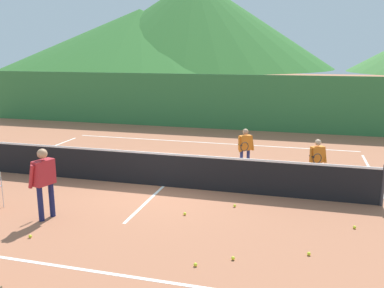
# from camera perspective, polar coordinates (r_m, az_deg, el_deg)

# --- Properties ---
(ground_plane) EXTENTS (120.00, 120.00, 0.00)m
(ground_plane) POSITION_cam_1_polar(r_m,az_deg,el_deg) (11.74, -3.97, -5.84)
(ground_plane) COLOR #A86647
(line_baseline_near) EXTENTS (11.75, 0.08, 0.01)m
(line_baseline_near) POSITION_cam_1_polar(r_m,az_deg,el_deg) (7.85, -15.65, -16.21)
(line_baseline_near) COLOR white
(line_baseline_near) RESTS_ON ground
(line_baseline_far) EXTENTS (11.75, 0.08, 0.01)m
(line_baseline_far) POSITION_cam_1_polar(r_m,az_deg,el_deg) (17.14, 2.39, 0.17)
(line_baseline_far) COLOR white
(line_baseline_far) RESTS_ON ground
(line_service_center) EXTENTS (0.08, 5.34, 0.01)m
(line_service_center) POSITION_cam_1_polar(r_m,az_deg,el_deg) (11.74, -3.97, -5.82)
(line_service_center) COLOR white
(line_service_center) RESTS_ON ground
(tennis_net) EXTENTS (11.44, 0.08, 1.05)m
(tennis_net) POSITION_cam_1_polar(r_m,az_deg,el_deg) (11.59, -4.01, -3.50)
(tennis_net) COLOR #333338
(tennis_net) RESTS_ON ground
(instructor) EXTENTS (0.44, 0.81, 1.64)m
(instructor) POSITION_cam_1_polar(r_m,az_deg,el_deg) (9.82, -19.72, -4.32)
(instructor) COLOR #191E4C
(instructor) RESTS_ON ground
(student_0) EXTENTS (0.51, 0.69, 1.35)m
(student_0) POSITION_cam_1_polar(r_m,az_deg,el_deg) (13.11, 7.34, -0.23)
(student_0) COLOR navy
(student_0) RESTS_ON ground
(student_1) EXTENTS (0.52, 0.65, 1.31)m
(student_1) POSITION_cam_1_polar(r_m,az_deg,el_deg) (12.21, 16.87, -1.79)
(student_1) COLOR silver
(student_1) RESTS_ON ground
(tennis_ball_0) EXTENTS (0.07, 0.07, 0.07)m
(tennis_ball_0) POSITION_cam_1_polar(r_m,az_deg,el_deg) (7.88, 5.69, -15.39)
(tennis_ball_0) COLOR yellow
(tennis_ball_0) RESTS_ON ground
(tennis_ball_2) EXTENTS (0.07, 0.07, 0.07)m
(tennis_ball_2) POSITION_cam_1_polar(r_m,az_deg,el_deg) (7.63, 0.48, -16.29)
(tennis_ball_2) COLOR yellow
(tennis_ball_2) RESTS_ON ground
(tennis_ball_3) EXTENTS (0.07, 0.07, 0.07)m
(tennis_ball_3) POSITION_cam_1_polar(r_m,az_deg,el_deg) (9.71, 21.51, -10.63)
(tennis_ball_3) COLOR yellow
(tennis_ball_3) RESTS_ON ground
(tennis_ball_4) EXTENTS (0.07, 0.07, 0.07)m
(tennis_ball_4) POSITION_cam_1_polar(r_m,az_deg,el_deg) (8.28, 15.82, -14.35)
(tennis_ball_4) COLOR yellow
(tennis_ball_4) RESTS_ON ground
(tennis_ball_5) EXTENTS (0.07, 0.07, 0.07)m
(tennis_ball_5) POSITION_cam_1_polar(r_m,az_deg,el_deg) (9.75, -1.00, -9.59)
(tennis_ball_5) COLOR yellow
(tennis_ball_5) RESTS_ON ground
(tennis_ball_6) EXTENTS (0.07, 0.07, 0.07)m
(tennis_ball_6) POSITION_cam_1_polar(r_m,az_deg,el_deg) (10.27, 5.91, -8.46)
(tennis_ball_6) COLOR yellow
(tennis_ball_6) RESTS_ON ground
(tennis_ball_7) EXTENTS (0.07, 0.07, 0.07)m
(tennis_ball_7) POSITION_cam_1_polar(r_m,az_deg,el_deg) (9.27, -21.42, -11.76)
(tennis_ball_7) COLOR yellow
(tennis_ball_7) RESTS_ON ground
(windscreen_fence) EXTENTS (25.85, 0.08, 2.64)m
(windscreen_fence) POSITION_cam_1_polar(r_m,az_deg,el_deg) (19.99, 4.46, 5.79)
(windscreen_fence) COLOR #33753D
(windscreen_fence) RESTS_ON ground
(hill_0) EXTENTS (56.20, 56.20, 12.04)m
(hill_0) POSITION_cam_1_polar(r_m,az_deg,el_deg) (89.58, -7.14, 14.16)
(hill_0) COLOR #2D6628
(hill_0) RESTS_ON ground
(hill_2) EXTENTS (58.89, 58.89, 18.94)m
(hill_2) POSITION_cam_1_polar(r_m,az_deg,el_deg) (93.13, 0.43, 16.33)
(hill_2) COLOR #2D6628
(hill_2) RESTS_ON ground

